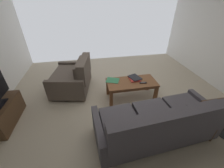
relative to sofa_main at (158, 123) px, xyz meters
The scene contains 10 objects.
ground_plane 1.22m from the sofa_main, 71.39° to the right, with size 5.57×5.56×0.01m, color #B7A88E.
sofa_main is the anchor object (origin of this frame).
loveseat_near 2.32m from the sofa_main, 51.16° to the right, with size 1.08×1.27×0.89m.
coffee_table 1.21m from the sofa_main, 86.12° to the right, with size 1.16×0.56×0.46m.
end_table 1.15m from the sofa_main, behind, with size 0.48×0.48×0.56m.
tv_stand 2.89m from the sofa_main, 17.56° to the right, with size 0.39×0.93×0.46m.
coffee_mug 1.12m from the sofa_main, behind, with size 0.10×0.08×0.10m.
book_stack 1.32m from the sofa_main, 90.87° to the right, with size 0.31×0.35×0.05m.
tv_remote 1.12m from the sofa_main, 98.05° to the right, with size 0.16×0.06×0.02m.
loose_magazine 1.44m from the sofa_main, 69.19° to the right, with size 0.25×0.30×0.01m, color #337F51.
Camera 1 is at (0.67, 2.53, 2.17)m, focal length 22.27 mm.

